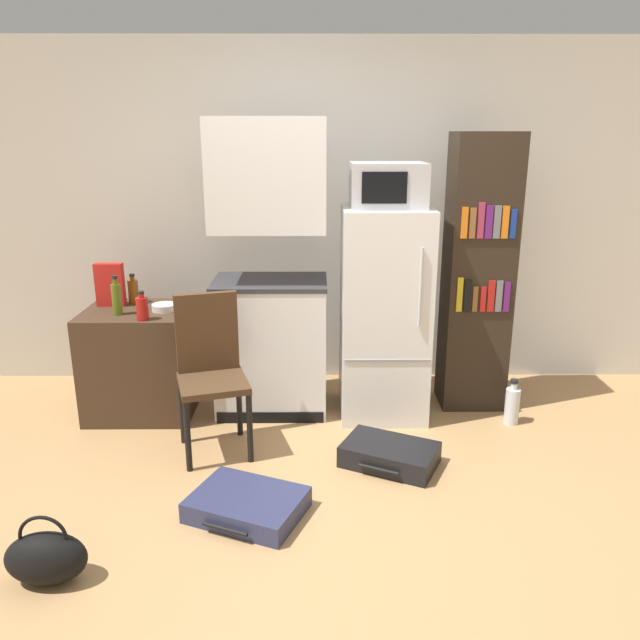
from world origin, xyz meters
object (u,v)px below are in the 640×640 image
Objects in this scene: microwave at (388,185)px; bottle_olive_oil at (117,298)px; bookshelf at (478,275)px; bottle_amber_beer at (133,291)px; side_table at (141,361)px; suitcase_small_flat at (247,505)px; refrigerator at (384,313)px; suitcase_large_flat at (390,455)px; cereal_box at (110,285)px; chair at (210,361)px; kitchen_hutch at (270,282)px; bowl at (164,307)px; bottle_ketchup_red at (142,308)px; water_bottle_front at (512,405)px; handbag at (46,557)px.

microwave is 1.92m from bottle_olive_oil.
bookshelf is 9.09× the size of bottle_amber_beer.
side_table is at bearing 179.93° from microwave.
suitcase_small_flat is (0.95, -1.16, -0.80)m from bottle_olive_oil.
refrigerator is 0.71m from bookshelf.
suitcase_large_flat is at bearing -28.92° from bottle_amber_beer.
refrigerator is at bearing -0.02° from side_table.
cereal_box is 1.05m from chair.
bottle_amber_beer is at bearing 85.39° from bottle_olive_oil.
refrigerator is at bearing -3.44° from kitchen_hutch.
bowl is at bearing -174.49° from kitchen_hutch.
bottle_ketchup_red is 1.14× the size of bowl.
cereal_box is 2.22m from suitcase_large_flat.
side_table is 2.34× the size of water_bottle_front.
cereal_box is at bearing 131.69° from bottle_ketchup_red.
microwave is 1.33× the size of handbag.
chair is at bearing -120.60° from kitchen_hutch.
water_bottle_front is (2.62, -0.41, -0.70)m from bottle_amber_beer.
cereal_box is (-1.89, 0.11, -0.68)m from microwave.
bottle_ketchup_red is 2.54m from water_bottle_front.
bookshelf reaches higher than chair.
suitcase_large_flat is (-0.03, -0.77, -0.65)m from refrigerator.
kitchen_hutch reaches higher than cereal_box.
kitchen_hutch is 0.99m from bottle_amber_beer.
side_table is 1.11× the size of suitcase_small_flat.
side_table is at bearing -28.48° from cereal_box.
bottle_olive_oil is (-2.44, -0.24, -0.10)m from bookshelf.
handbag is (0.24, -1.89, -0.77)m from cereal_box.
suitcase_small_flat is at bearing -122.88° from refrigerator.
water_bottle_front is at bearing -8.81° from bottle_amber_beer.
bookshelf is 1.44m from suitcase_large_flat.
bottle_amber_beer is at bearing 112.61° from bottle_ketchup_red.
cereal_box is at bearing -179.60° from bookshelf.
bookshelf is (2.35, 0.13, 0.58)m from side_table.
bottle_amber_beer is (-2.41, 0.05, -0.12)m from bookshelf.
suitcase_large_flat is (-0.03, -0.77, -1.52)m from microwave.
suitcase_large_flat is 1.76× the size of handbag.
bottle_amber_beer is (-1.75, 0.18, -0.75)m from microwave.
bottle_amber_beer is 1.26× the size of bowl.
bookshelf reaches higher than side_table.
microwave is at bearing 113.86° from suitcase_large_flat.
chair is (0.38, -0.50, -0.20)m from bowl.
microwave is 0.75× the size of suitcase_large_flat.
bottle_amber_beer is 2.09m from handbag.
microwave is at bearing 165.56° from water_bottle_front.
side_table is 1.72m from refrigerator.
bottle_ketchup_red is (-2.24, -0.37, -0.13)m from bookshelf.
bottle_olive_oil is at bearing 177.62° from water_bottle_front.
refrigerator is 1.49m from bowl.
bottle_olive_oil is at bearing -176.31° from refrigerator.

